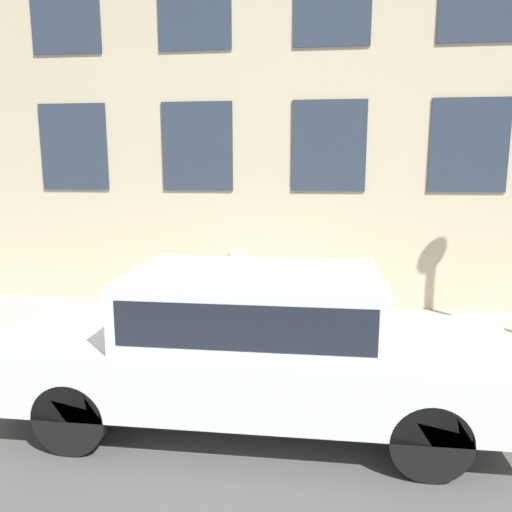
{
  "coord_description": "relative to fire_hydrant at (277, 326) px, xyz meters",
  "views": [
    {
      "loc": [
        -6.08,
        -1.0,
        2.72
      ],
      "look_at": [
        0.54,
        -0.18,
        1.49
      ],
      "focal_mm": 35.0,
      "sensor_mm": 36.0,
      "label": 1
    }
  ],
  "objects": [
    {
      "name": "ground_plane",
      "position": [
        -0.48,
        0.48,
        -0.53
      ],
      "size": [
        80.0,
        80.0,
        0.0
      ],
      "primitive_type": "plane",
      "color": "#514F4C"
    },
    {
      "name": "person",
      "position": [
        0.14,
        0.6,
        0.48
      ],
      "size": [
        0.34,
        0.23,
        1.41
      ],
      "rotation": [
        0.0,
        0.0,
        -1.84
      ],
      "color": "#998466",
      "rests_on": "sidewalk"
    },
    {
      "name": "fire_hydrant",
      "position": [
        0.0,
        0.0,
        0.0
      ],
      "size": [
        0.29,
        0.41,
        0.73
      ],
      "color": "#2D7260",
      "rests_on": "sidewalk"
    },
    {
      "name": "sidewalk",
      "position": [
        0.96,
        0.48,
        -0.45
      ],
      "size": [
        2.87,
        60.0,
        0.15
      ],
      "color": "#A8A093",
      "rests_on": "ground_plane"
    },
    {
      "name": "parked_car_white_near",
      "position": [
        -1.6,
        0.11,
        0.38
      ],
      "size": [
        1.86,
        5.31,
        1.64
      ],
      "color": "black",
      "rests_on": "ground_plane"
    }
  ]
}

